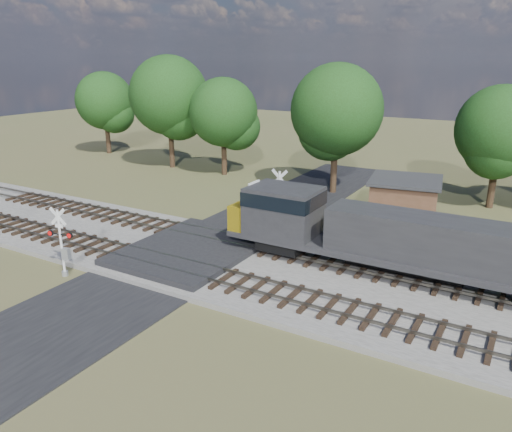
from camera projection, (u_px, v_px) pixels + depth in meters
The scene contains 10 objects.
ground at pixel (187, 258), 30.11m from camera, with size 160.00×160.00×0.00m, color #4E552D.
ballast_bed at pixel (348, 290), 25.68m from camera, with size 140.00×10.00×0.30m, color gray.
road at pixel (187, 258), 30.10m from camera, with size 7.00×60.00×0.08m, color black.
crossing_panel at pixel (192, 251), 30.42m from camera, with size 7.00×9.00×0.62m, color #262628.
track_near at pixel (210, 275), 26.84m from camera, with size 140.00×2.60×0.33m.
track_far at pixel (257, 246), 30.95m from camera, with size 140.00×2.60×0.33m.
crossing_signal_near at pixel (63, 248), 27.21m from camera, with size 1.58×0.44×3.96m.
crossing_signal_far at pixel (278, 208), 33.43m from camera, with size 1.86×0.40×4.61m.
equipment_shed at pixel (404, 201), 35.99m from camera, with size 5.64×5.64×3.35m.
treeline at pixel (367, 115), 42.99m from camera, with size 80.59×11.38×11.91m.
Camera 1 is at (17.64, -22.02, 11.60)m, focal length 35.00 mm.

